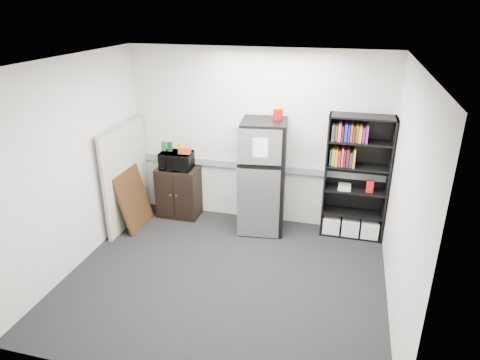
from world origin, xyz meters
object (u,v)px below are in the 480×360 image
at_px(cabinet, 179,192).
at_px(microwave, 176,161).
at_px(refrigerator, 263,177).
at_px(bookshelf, 356,179).
at_px(cubicle_partition, 126,175).

height_order(cabinet, microwave, microwave).
relative_size(cabinet, refrigerator, 0.48).
bearing_deg(bookshelf, cabinet, -178.66).
bearing_deg(cabinet, bookshelf, 1.34).
distance_m(bookshelf, cabinet, 2.80).
distance_m(bookshelf, microwave, 2.76).
relative_size(cabinet, microwave, 1.66).
distance_m(bookshelf, refrigerator, 1.35).
bearing_deg(bookshelf, cubicle_partition, -171.94).
bearing_deg(microwave, cubicle_partition, -152.23).
bearing_deg(refrigerator, cabinet, 169.67).
bearing_deg(cubicle_partition, microwave, 31.00).
xyz_separation_m(cabinet, microwave, (0.00, -0.02, 0.55)).
height_order(bookshelf, refrigerator, bookshelf).
distance_m(cabinet, microwave, 0.55).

